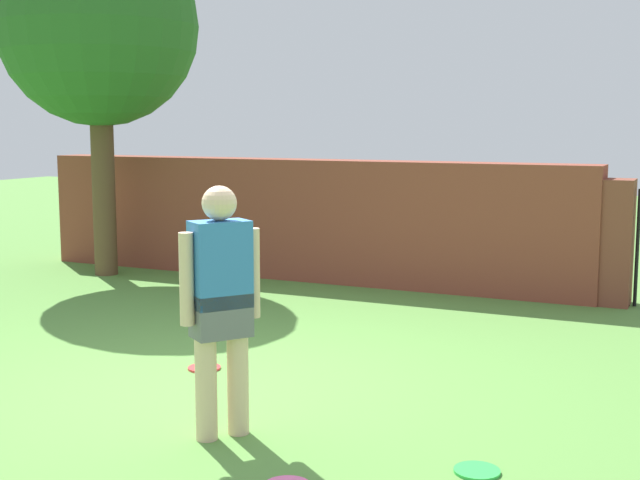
{
  "coord_description": "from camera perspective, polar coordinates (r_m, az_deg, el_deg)",
  "views": [
    {
      "loc": [
        3.4,
        -5.4,
        2.0
      ],
      "look_at": [
        0.3,
        1.27,
        1.0
      ],
      "focal_mm": 48.04,
      "sensor_mm": 36.0,
      "label": 1
    }
  ],
  "objects": [
    {
      "name": "frisbee_red",
      "position": [
        7.17,
        -7.72,
        -8.44
      ],
      "size": [
        0.27,
        0.27,
        0.02
      ],
      "primitive_type": "cylinder",
      "color": "red",
      "rests_on": "ground"
    },
    {
      "name": "person",
      "position": [
        5.45,
        -6.63,
        -3.98
      ],
      "size": [
        0.39,
        0.45,
        1.62
      ],
      "rotation": [
        0.0,
        0.0,
        0.94
      ],
      "color": "beige",
      "rests_on": "ground"
    },
    {
      "name": "tree",
      "position": [
        11.72,
        -14.56,
        13.5
      ],
      "size": [
        2.58,
        2.58,
        4.54
      ],
      "color": "brown",
      "rests_on": "ground"
    },
    {
      "name": "brick_wall",
      "position": [
        11.1,
        -1.41,
        1.4
      ],
      "size": [
        7.55,
        0.5,
        1.55
      ],
      "primitive_type": "cube",
      "color": "brown",
      "rests_on": "ground"
    },
    {
      "name": "frisbee_green",
      "position": [
        5.2,
        10.42,
        -14.9
      ],
      "size": [
        0.27,
        0.27,
        0.02
      ],
      "primitive_type": "cylinder",
      "color": "green",
      "rests_on": "ground"
    },
    {
      "name": "ground_plane",
      "position": [
        6.68,
        -7.02,
        -9.73
      ],
      "size": [
        40.0,
        40.0,
        0.0
      ],
      "primitive_type": "plane",
      "color": "#568C3D"
    }
  ]
}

